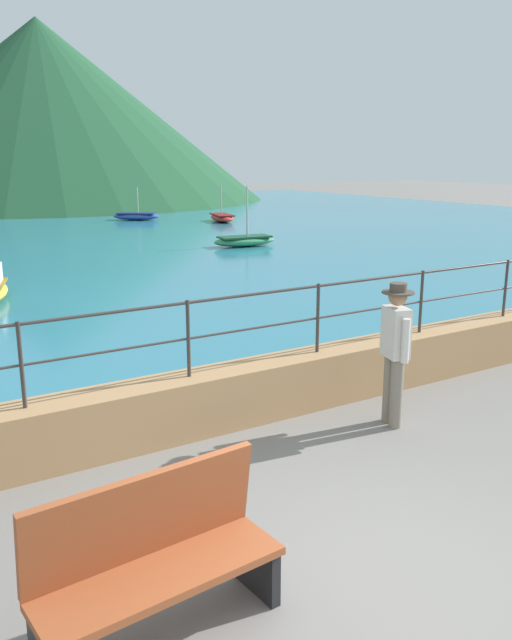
# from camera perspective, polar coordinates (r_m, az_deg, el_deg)

# --- Properties ---
(ground_plane) EXTENTS (120.00, 120.00, 0.00)m
(ground_plane) POSITION_cam_1_polar(r_m,az_deg,el_deg) (5.51, 10.20, -21.28)
(ground_plane) COLOR slate
(promenade_wall) EXTENTS (20.00, 0.56, 0.70)m
(promenade_wall) POSITION_cam_1_polar(r_m,az_deg,el_deg) (7.71, -5.80, -7.37)
(promenade_wall) COLOR tan
(promenade_wall) RESTS_ON ground
(railing) EXTENTS (18.44, 0.04, 0.90)m
(railing) POSITION_cam_1_polar(r_m,az_deg,el_deg) (7.40, -5.98, -0.34)
(railing) COLOR #383330
(railing) RESTS_ON promenade_wall
(hill_main) EXTENTS (31.11, 31.11, 12.39)m
(hill_main) POSITION_cam_1_polar(r_m,az_deg,el_deg) (50.46, -18.24, 16.99)
(hill_main) COLOR #1E4C2D
(hill_main) RESTS_ON ground
(bench_main) EXTENTS (1.74, 0.69, 1.13)m
(bench_main) POSITION_cam_1_polar(r_m,az_deg,el_deg) (4.70, -8.90, -19.81)
(bench_main) COLOR #9E4C28
(bench_main) RESTS_ON ground
(person_walking) EXTENTS (0.38, 0.55, 1.75)m
(person_walking) POSITION_cam_1_polar(r_m,az_deg,el_deg) (7.86, 12.09, -2.34)
(person_walking) COLOR slate
(person_walking) RESTS_ON ground
(boat_2) EXTENTS (1.37, 2.44, 1.70)m
(boat_2) POSITION_cam_1_polar(r_m,az_deg,el_deg) (31.86, -3.00, 8.96)
(boat_2) COLOR red
(boat_2) RESTS_ON lake_water
(boat_3) EXTENTS (2.38, 1.14, 2.09)m
(boat_3) POSITION_cam_1_polar(r_m,az_deg,el_deg) (23.10, -1.00, 6.99)
(boat_3) COLOR #338C59
(boat_3) RESTS_ON lake_water
(boat_4) EXTENTS (2.39, 2.07, 1.61)m
(boat_4) POSITION_cam_1_polar(r_m,az_deg,el_deg) (33.15, -10.45, 8.96)
(boat_4) COLOR #2D4C9E
(boat_4) RESTS_ON lake_water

